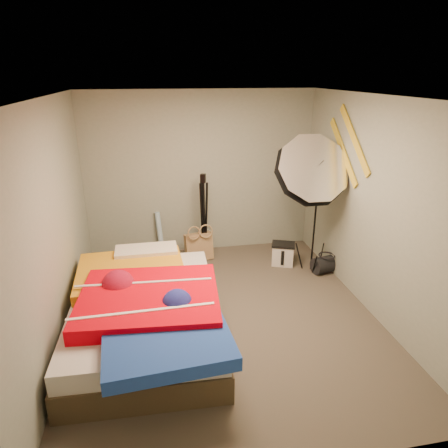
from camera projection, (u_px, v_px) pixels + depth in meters
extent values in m
plane|color=brown|center=(225.00, 317.00, 4.74)|extent=(4.00, 4.00, 0.00)
plane|color=silver|center=(225.00, 97.00, 3.85)|extent=(4.00, 4.00, 0.00)
plane|color=gray|center=(201.00, 174.00, 6.13)|extent=(3.50, 0.00, 3.50)
plane|color=gray|center=(286.00, 328.00, 2.46)|extent=(3.50, 0.00, 3.50)
plane|color=gray|center=(54.00, 229.00, 3.99)|extent=(0.00, 4.00, 4.00)
plane|color=gray|center=(374.00, 209.00, 4.60)|extent=(0.00, 4.00, 4.00)
cube|color=tan|center=(199.00, 247.00, 6.12)|extent=(0.45, 0.27, 0.44)
cylinder|color=#5B91BA|center=(160.00, 234.00, 6.25)|extent=(0.15, 0.21, 0.70)
cube|color=silver|center=(283.00, 255.00, 5.99)|extent=(0.37, 0.32, 0.31)
cylinder|color=black|center=(326.00, 264.00, 5.77)|extent=(0.44, 0.32, 0.24)
cube|color=gold|center=(354.00, 139.00, 4.89)|extent=(0.02, 0.91, 0.78)
cube|color=gold|center=(343.00, 152.00, 5.20)|extent=(0.02, 0.91, 0.78)
cube|color=#463825|center=(147.00, 325.00, 4.34)|extent=(1.60, 2.24, 0.29)
cube|color=beige|center=(146.00, 306.00, 4.26)|extent=(1.56, 2.20, 0.20)
cube|color=orange|center=(132.00, 274.00, 4.64)|extent=(1.25, 1.10, 0.15)
cube|color=red|center=(150.00, 301.00, 4.05)|extent=(1.47, 1.27, 0.18)
cube|color=#2147AD|center=(168.00, 342.00, 3.48)|extent=(1.16, 0.96, 0.13)
cube|color=#E8A5B6|center=(147.00, 254.00, 5.05)|extent=(0.77, 0.35, 0.15)
cylinder|color=black|center=(315.00, 218.00, 5.61)|extent=(0.03, 0.03, 1.61)
cube|color=black|center=(320.00, 165.00, 5.34)|extent=(0.07, 0.07, 0.10)
cone|color=white|center=(310.00, 171.00, 5.22)|extent=(1.22, 0.93, 1.18)
cylinder|color=black|center=(204.00, 221.00, 6.03)|extent=(0.05, 0.05, 1.22)
cube|color=black|center=(203.00, 178.00, 5.79)|extent=(0.09, 0.09, 0.13)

